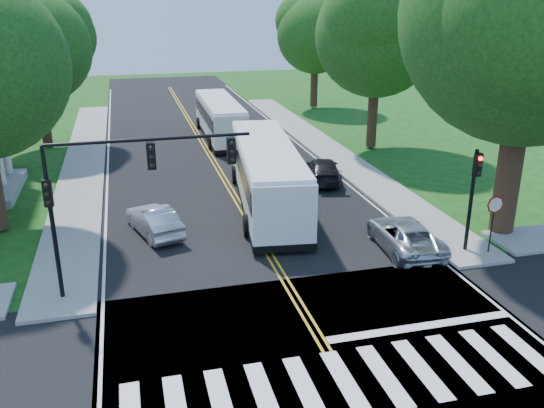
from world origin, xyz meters
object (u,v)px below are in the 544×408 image
object	(u,v)px
signal_ne	(473,187)
dark_sedan	(323,170)
suv	(405,235)
signal_nw	(119,181)
bus_lead	(267,174)
bus_follow	(220,118)
hatchback	(154,220)

from	to	relation	value
signal_ne	dark_sedan	bearing A→B (deg)	103.01
signal_ne	dark_sedan	world-z (taller)	signal_ne
suv	signal_ne	bearing A→B (deg)	162.39
signal_nw	bus_lead	size ratio (longest dim) A/B	0.55
signal_nw	bus_follow	xyz separation A→B (m)	(7.43, 23.54, -2.83)
bus_lead	hatchback	distance (m)	6.50
signal_ne	bus_lead	xyz separation A→B (m)	(-6.83, 7.81, -1.22)
hatchback	dark_sedan	bearing A→B (deg)	-167.25
signal_nw	dark_sedan	size ratio (longest dim) A/B	1.55
bus_follow	signal_nw	bearing A→B (deg)	73.52
dark_sedan	bus_lead	bearing A→B (deg)	51.70
signal_ne	suv	distance (m)	3.46
signal_nw	hatchback	size ratio (longest dim) A/B	1.74
dark_sedan	signal_ne	bearing A→B (deg)	116.57
bus_follow	hatchback	size ratio (longest dim) A/B	2.77
signal_ne	dark_sedan	size ratio (longest dim) A/B	0.96
bus_follow	suv	xyz separation A→B (m)	(4.21, -22.57, -0.87)
signal_ne	dark_sedan	distance (m)	11.67
signal_ne	suv	xyz separation A→B (m)	(-2.41, 0.96, -2.28)
dark_sedan	hatchback	bearing A→B (deg)	42.98
signal_ne	hatchback	xyz separation A→B (m)	(-12.77, 5.40, -2.28)
bus_lead	bus_follow	distance (m)	15.72
bus_lead	signal_nw	bearing A→B (deg)	54.28
signal_ne	bus_follow	world-z (taller)	signal_ne
bus_follow	signal_ne	bearing A→B (deg)	106.76
bus_follow	bus_lead	bearing A→B (deg)	90.28
signal_nw	signal_ne	size ratio (longest dim) A/B	1.62
bus_lead	bus_follow	xyz separation A→B (m)	(0.21, 15.72, -0.19)
signal_nw	suv	xyz separation A→B (m)	(11.64, 0.97, -3.70)
bus_follow	hatchback	world-z (taller)	bus_follow
signal_ne	dark_sedan	xyz separation A→B (m)	(-2.58, 11.15, -2.28)
signal_nw	suv	world-z (taller)	signal_nw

